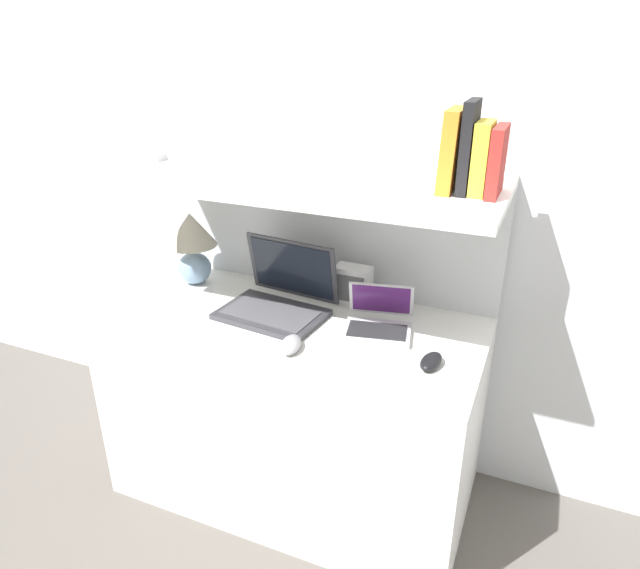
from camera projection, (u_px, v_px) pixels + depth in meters
ground_plane at (259, 544)px, 2.00m from camera, size 12.00×12.00×0.00m
wall_back at (334, 163)px, 2.07m from camera, size 6.00×0.05×2.40m
desk at (295, 410)px, 2.11m from camera, size 1.29×0.62×0.72m
back_riser at (329, 315)px, 2.28m from camera, size 1.29×0.04×1.19m
shelf at (299, 180)px, 1.82m from camera, size 1.29×0.56×0.03m
table_lamp at (192, 242)px, 2.20m from camera, size 0.19×0.19×0.29m
laptop_large at (278, 299)px, 2.01m from camera, size 0.39×0.33×0.25m
laptop_small at (378, 322)px, 1.90m from camera, size 0.26×0.25×0.15m
computer_mouse at (291, 345)px, 1.79m from camera, size 0.09×0.13×0.04m
second_mouse at (431, 361)px, 1.70m from camera, size 0.07×0.12×0.04m
router_box at (353, 285)px, 2.07m from camera, size 0.13×0.07×0.14m
book_red at (497, 161)px, 1.56m from camera, size 0.03×0.16×0.19m
book_yellow at (482, 158)px, 1.57m from camera, size 0.04×0.13×0.20m
book_black at (468, 147)px, 1.57m from camera, size 0.03×0.13×0.25m
book_orange at (452, 151)px, 1.59m from camera, size 0.05×0.15×0.23m
shelf_gadget at (153, 151)px, 2.00m from camera, size 0.08×0.06×0.06m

